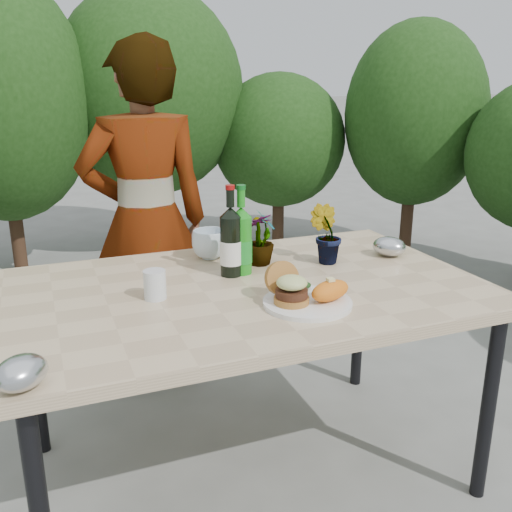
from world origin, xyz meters
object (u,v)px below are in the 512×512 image
object	(u,v)px
person	(146,223)
dinner_plate	(307,303)
wine_bottle	(231,243)
patio_table	(248,301)

from	to	relation	value
person	dinner_plate	bearing A→B (deg)	107.84
dinner_plate	wine_bottle	size ratio (longest dim) A/B	0.85
dinner_plate	person	bearing A→B (deg)	106.19
person	wine_bottle	bearing A→B (deg)	105.87
patio_table	dinner_plate	bearing A→B (deg)	-63.85
wine_bottle	person	xyz separation A→B (m)	(-0.17, 0.68, -0.07)
patio_table	person	distance (m)	0.83
dinner_plate	person	xyz separation A→B (m)	(-0.30, 1.03, 0.05)
dinner_plate	wine_bottle	distance (m)	0.40
patio_table	wine_bottle	distance (m)	0.22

